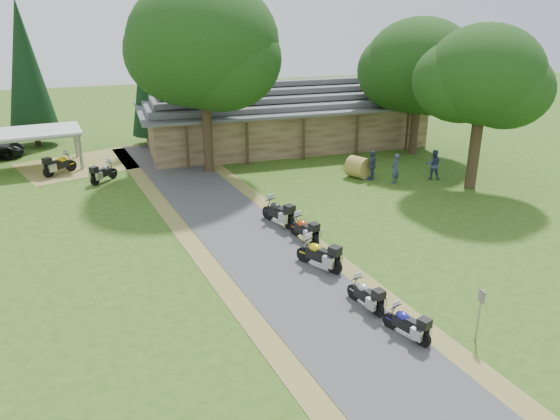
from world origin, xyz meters
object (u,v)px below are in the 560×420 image
object	(u,v)px
motorcycle_row_b	(366,293)
hay_bale	(358,167)
carport	(36,149)
motorcycle_carport_a	(59,163)
lodge	(284,113)
motorcycle_carport_b	(104,172)
motorcycle_row_e	(278,211)
motorcycle_row_a	(407,322)
motorcycle_row_c	(319,253)
motorcycle_row_d	(304,228)

from	to	relation	value
motorcycle_row_b	hay_bale	size ratio (longest dim) A/B	1.32
carport	motorcycle_carport_a	distance (m)	2.56
lodge	motorcycle_carport_b	xyz separation A→B (m)	(-13.27, -5.47, -1.80)
motorcycle_row_b	motorcycle_row_e	bearing A→B (deg)	-9.05
motorcycle_row_a	motorcycle_carport_b	distance (m)	22.18
lodge	carport	bearing A→B (deg)	-176.78
lodge	motorcycle_row_c	bearing A→B (deg)	-103.84
motorcycle_carport_b	hay_bale	distance (m)	15.64
motorcycle_carport_b	hay_bale	world-z (taller)	hay_bale
carport	motorcycle_row_b	size ratio (longest dim) A/B	3.32
lodge	carport	distance (m)	17.45
lodge	motorcycle_row_c	distance (m)	20.81
lodge	motorcycle_row_b	world-z (taller)	lodge
hay_bale	motorcycle_row_e	bearing A→B (deg)	-140.38
motorcycle_row_c	motorcycle_row_b	bearing A→B (deg)	156.84
carport	motorcycle_row_b	world-z (taller)	carport
lodge	motorcycle_row_a	distance (m)	26.01
motorcycle_row_d	motorcycle_carport_a	bearing A→B (deg)	22.32
motorcycle_row_e	motorcycle_row_a	bearing A→B (deg)	163.41
lodge	motorcycle_row_d	bearing A→B (deg)	-104.86
hay_bale	motorcycle_carport_b	bearing A→B (deg)	165.76
motorcycle_row_d	hay_bale	bearing A→B (deg)	-54.65
motorcycle_row_e	hay_bale	xyz separation A→B (m)	(7.04, 5.83, -0.05)
carport	hay_bale	distance (m)	21.01
motorcycle_row_c	motorcycle_row_e	bearing A→B (deg)	-28.55
motorcycle_row_c	hay_bale	bearing A→B (deg)	-63.16
motorcycle_carport_a	hay_bale	bearing A→B (deg)	-57.70
motorcycle_row_b	motorcycle_carport_a	xyz separation A→B (m)	(-11.42, 20.54, 0.12)
motorcycle_carport_a	hay_bale	xyz separation A→B (m)	(17.80, -6.32, -0.05)
lodge	hay_bale	world-z (taller)	lodge
motorcycle_carport_a	carport	bearing A→B (deg)	87.80
motorcycle_row_d	motorcycle_carport_a	size ratio (longest dim) A/B	0.91
carport	motorcycle_carport_b	xyz separation A→B (m)	(4.11, -4.49, -0.60)
motorcycle_row_b	motorcycle_row_d	xyz separation A→B (m)	(-0.12, 6.15, 0.05)
motorcycle_row_a	motorcycle_row_e	distance (m)	10.54
motorcycle_carport_b	motorcycle_row_b	bearing A→B (deg)	-109.13
carport	motorcycle_row_c	distance (m)	22.84
lodge	hay_bale	bearing A→B (deg)	-78.55
motorcycle_carport_a	motorcycle_carport_b	bearing A→B (deg)	-81.21
motorcycle_row_b	hay_bale	world-z (taller)	hay_bale
carport	motorcycle_row_a	world-z (taller)	carport
lodge	motorcycle_row_a	size ratio (longest dim) A/B	12.75
motorcycle_row_b	motorcycle_row_e	world-z (taller)	motorcycle_row_e
motorcycle_carport_a	motorcycle_row_b	bearing A→B (deg)	-99.11
motorcycle_carport_b	motorcycle_row_d	bearing A→B (deg)	-99.05
motorcycle_row_e	hay_bale	bearing A→B (deg)	-73.09
carport	motorcycle_carport_b	distance (m)	6.12
motorcycle_row_b	motorcycle_carport_a	size ratio (longest dim) A/B	0.83
motorcycle_row_a	motorcycle_carport_a	distance (m)	25.56
motorcycle_row_b	motorcycle_carport_b	size ratio (longest dim) A/B	0.92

